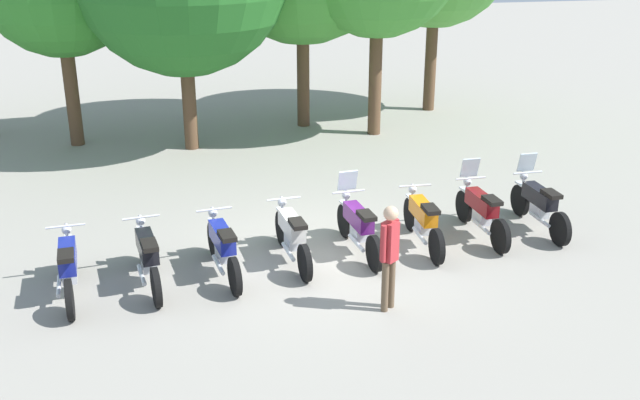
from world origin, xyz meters
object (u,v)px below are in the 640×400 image
object	(u,v)px
motorcycle_1	(148,256)
motorcycle_2	(223,247)
motorcycle_3	(292,234)
person_0	(390,250)
motorcycle_4	(358,225)
motorcycle_5	(423,220)
motorcycle_6	(481,210)
motorcycle_7	(539,204)
motorcycle_0	(68,266)

from	to	relation	value
motorcycle_1	motorcycle_2	world-z (taller)	same
motorcycle_3	person_0	xyz separation A→B (m)	(1.12, -2.03, 0.50)
motorcycle_1	motorcycle_4	world-z (taller)	motorcycle_4
motorcycle_2	motorcycle_5	world-z (taller)	same
motorcycle_4	motorcycle_6	distance (m)	2.48
motorcycle_2	motorcycle_3	distance (m)	1.26
motorcycle_4	motorcycle_6	xyz separation A→B (m)	(2.47, 0.21, 0.00)
motorcycle_3	motorcycle_4	xyz separation A→B (m)	(1.23, 0.11, 0.01)
motorcycle_6	person_0	bearing A→B (deg)	130.87
motorcycle_4	person_0	distance (m)	2.20
motorcycle_3	person_0	distance (m)	2.37
motorcycle_3	motorcycle_7	world-z (taller)	motorcycle_7
motorcycle_0	motorcycle_5	xyz separation A→B (m)	(6.18, 0.61, 0.00)
motorcycle_0	motorcycle_4	world-z (taller)	motorcycle_4
motorcycle_7	person_0	size ratio (longest dim) A/B	1.28
person_0	motorcycle_4	bearing A→B (deg)	140.29
motorcycle_1	motorcycle_5	world-z (taller)	same
motorcycle_0	motorcycle_3	xyz separation A→B (m)	(3.71, 0.47, 0.00)
motorcycle_5	person_0	bearing A→B (deg)	150.25
motorcycle_0	motorcycle_3	distance (m)	3.74
motorcycle_5	person_0	distance (m)	2.60
motorcycle_2	motorcycle_3	bearing A→B (deg)	-86.25
motorcycle_5	motorcycle_2	bearing A→B (deg)	98.13
motorcycle_6	motorcycle_7	world-z (taller)	same
motorcycle_2	motorcycle_3	size ratio (longest dim) A/B	1.00
motorcycle_0	person_0	distance (m)	5.10
motorcycle_4	person_0	world-z (taller)	person_0
motorcycle_1	motorcycle_4	xyz separation A→B (m)	(3.71, 0.46, 0.01)
motorcycle_1	motorcycle_6	xyz separation A→B (m)	(6.18, 0.67, 0.01)
motorcycle_1	motorcycle_4	bearing A→B (deg)	-90.54
motorcycle_1	motorcycle_2	size ratio (longest dim) A/B	1.00
motorcycle_4	motorcycle_5	xyz separation A→B (m)	(1.24, 0.03, -0.01)
motorcycle_1	motorcycle_5	bearing A→B (deg)	-92.02
person_0	motorcycle_7	bearing A→B (deg)	85.63
motorcycle_2	motorcycle_3	world-z (taller)	same
motorcycle_0	person_0	bearing A→B (deg)	-112.49
motorcycle_5	motorcycle_1	bearing A→B (deg)	97.86
motorcycle_3	motorcycle_6	bearing A→B (deg)	-89.50
motorcycle_1	motorcycle_4	size ratio (longest dim) A/B	1.00
motorcycle_2	person_0	bearing A→B (deg)	-134.58
motorcycle_3	motorcycle_6	world-z (taller)	motorcycle_6
motorcycle_3	motorcycle_7	xyz separation A→B (m)	(4.94, 0.39, 0.01)
motorcycle_4	motorcycle_0	bearing A→B (deg)	92.04
motorcycle_7	person_0	xyz separation A→B (m)	(-3.82, -2.42, 0.49)
motorcycle_0	motorcycle_3	size ratio (longest dim) A/B	1.00
motorcycle_3	motorcycle_7	size ratio (longest dim) A/B	1.00
motorcycle_7	motorcycle_1	bearing A→B (deg)	95.01
motorcycle_7	motorcycle_6	bearing A→B (deg)	92.59
motorcycle_1	motorcycle_3	distance (m)	2.50
motorcycle_0	motorcycle_6	size ratio (longest dim) A/B	1.00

